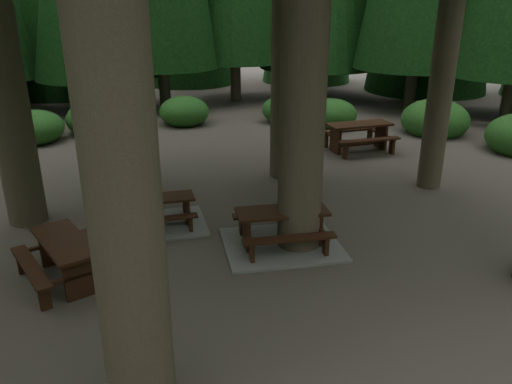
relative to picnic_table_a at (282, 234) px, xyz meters
name	(u,v)px	position (x,y,z in m)	size (l,w,h in m)	color
ground	(265,257)	(-0.48, -0.30, -0.26)	(80.00, 80.00, 0.00)	#4A423C
picnic_table_a	(282,234)	(0.00, 0.00, 0.00)	(2.57, 2.26, 0.77)	gray
picnic_table_b	(66,253)	(-3.97, 0.23, 0.25)	(1.82, 2.06, 0.76)	black
picnic_table_c	(159,217)	(-2.06, 1.84, -0.05)	(2.14, 1.85, 0.66)	gray
picnic_table_d	(359,133)	(5.13, 5.25, 0.33)	(2.16, 1.79, 0.89)	black
shrub_ring	(283,217)	(0.22, 0.45, 0.14)	(23.86, 24.64, 1.49)	#245C1F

